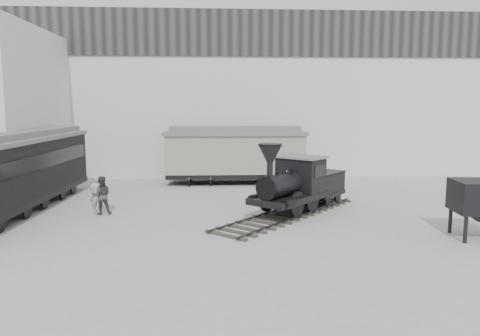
{
  "coord_description": "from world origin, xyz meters",
  "views": [
    {
      "loc": [
        -1.91,
        -17.35,
        4.96
      ],
      "look_at": [
        -0.6,
        4.03,
        2.0
      ],
      "focal_mm": 35.0,
      "sensor_mm": 36.0,
      "label": 1
    }
  ],
  "objects": [
    {
      "name": "boxcar",
      "position": [
        -0.44,
        11.52,
        1.87
      ],
      "size": [
        8.78,
        2.91,
        3.57
      ],
      "rotation": [
        0.0,
        0.0,
        -0.02
      ],
      "color": "black",
      "rests_on": "ground"
    },
    {
      "name": "locomotive",
      "position": [
        1.96,
        3.43,
        1.19
      ],
      "size": [
        7.56,
        8.13,
        3.22
      ],
      "rotation": [
        0.0,
        0.0,
        -0.73
      ],
      "color": "#403B30",
      "rests_on": "ground"
    },
    {
      "name": "ground",
      "position": [
        0.0,
        0.0,
        0.0
      ],
      "size": [
        90.0,
        90.0,
        0.0
      ],
      "primitive_type": "plane",
      "color": "#9E9E9B"
    },
    {
      "name": "passenger_coach",
      "position": [
        -10.87,
        4.48,
        1.89
      ],
      "size": [
        3.58,
        12.95,
        3.42
      ],
      "rotation": [
        0.0,
        0.0,
        -0.07
      ],
      "color": "black",
      "rests_on": "ground"
    },
    {
      "name": "visitor_b",
      "position": [
        -6.86,
        3.64,
        0.87
      ],
      "size": [
        0.96,
        0.82,
        1.74
      ],
      "primitive_type": "imported",
      "rotation": [
        0.0,
        0.0,
        3.35
      ],
      "color": "#3D3C42",
      "rests_on": "ground"
    },
    {
      "name": "visitor_a",
      "position": [
        -7.08,
        3.73,
        0.89
      ],
      "size": [
        0.68,
        0.47,
        1.78
      ],
      "primitive_type": "imported",
      "rotation": [
        0.0,
        0.0,
        3.21
      ],
      "color": "#B9B9B9",
      "rests_on": "ground"
    },
    {
      "name": "north_wall",
      "position": [
        0.0,
        14.98,
        5.55
      ],
      "size": [
        34.0,
        2.51,
        11.0
      ],
      "color": "silver",
      "rests_on": "ground"
    }
  ]
}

